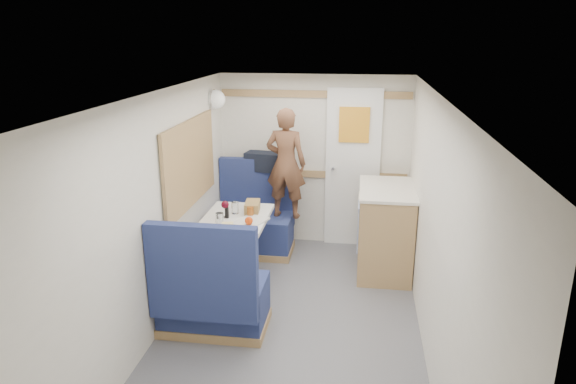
% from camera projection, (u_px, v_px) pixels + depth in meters
% --- Properties ---
extents(floor, '(4.50, 4.50, 0.00)m').
position_uv_depth(floor, '(286.00, 346.00, 4.17)').
color(floor, '#515156').
rests_on(floor, ground).
extents(ceiling, '(4.50, 4.50, 0.00)m').
position_uv_depth(ceiling, '(286.00, 99.00, 3.58)').
color(ceiling, silver).
rests_on(ceiling, wall_back).
extents(wall_back, '(2.20, 0.02, 2.00)m').
position_uv_depth(wall_back, '(314.00, 161.00, 6.00)').
color(wall_back, silver).
rests_on(wall_back, floor).
extents(wall_left, '(0.02, 4.50, 2.00)m').
position_uv_depth(wall_left, '(148.00, 225.00, 4.02)').
color(wall_left, silver).
rests_on(wall_left, floor).
extents(wall_right, '(0.02, 4.50, 2.00)m').
position_uv_depth(wall_right, '(436.00, 240.00, 3.72)').
color(wall_right, silver).
rests_on(wall_right, floor).
extents(oak_trim_low, '(2.15, 0.02, 0.08)m').
position_uv_depth(oak_trim_low, '(314.00, 174.00, 6.03)').
color(oak_trim_low, olive).
rests_on(oak_trim_low, wall_back).
extents(oak_trim_high, '(2.15, 0.02, 0.08)m').
position_uv_depth(oak_trim_high, '(315.00, 94.00, 5.75)').
color(oak_trim_high, olive).
rests_on(oak_trim_high, wall_back).
extents(side_window, '(0.04, 1.30, 0.72)m').
position_uv_depth(side_window, '(190.00, 163.00, 4.89)').
color(side_window, '#95A189').
rests_on(side_window, wall_left).
extents(rear_door, '(0.62, 0.12, 1.86)m').
position_uv_depth(rear_door, '(353.00, 166.00, 5.92)').
color(rear_door, white).
rests_on(rear_door, wall_back).
extents(dinette_table, '(0.62, 0.92, 0.72)m').
position_uv_depth(dinette_table, '(236.00, 232.00, 5.04)').
color(dinette_table, white).
rests_on(dinette_table, floor).
extents(bench_far, '(0.90, 0.59, 1.05)m').
position_uv_depth(bench_far, '(254.00, 226.00, 5.93)').
color(bench_far, '#162447').
rests_on(bench_far, floor).
extents(bench_near, '(0.90, 0.59, 1.05)m').
position_uv_depth(bench_near, '(212.00, 300.00, 4.30)').
color(bench_near, '#162447').
rests_on(bench_near, floor).
extents(ledge, '(0.90, 0.14, 0.04)m').
position_uv_depth(ledge, '(258.00, 172.00, 6.00)').
color(ledge, olive).
rests_on(ledge, bench_far).
extents(dome_light, '(0.20, 0.20, 0.20)m').
position_uv_depth(dome_light, '(216.00, 99.00, 5.54)').
color(dome_light, white).
rests_on(dome_light, wall_left).
extents(galley_counter, '(0.57, 0.92, 0.92)m').
position_uv_depth(galley_counter, '(385.00, 229.00, 5.39)').
color(galley_counter, olive).
rests_on(galley_counter, floor).
extents(person, '(0.48, 0.34, 1.23)m').
position_uv_depth(person, '(286.00, 163.00, 5.63)').
color(person, brown).
rests_on(person, bench_far).
extents(duffel_bag, '(0.48, 0.29, 0.21)m').
position_uv_depth(duffel_bag, '(265.00, 162.00, 5.95)').
color(duffel_bag, black).
rests_on(duffel_bag, ledge).
extents(tray, '(0.34, 0.38, 0.02)m').
position_uv_depth(tray, '(251.00, 221.00, 4.87)').
color(tray, silver).
rests_on(tray, dinette_table).
extents(orange_fruit, '(0.07, 0.07, 0.07)m').
position_uv_depth(orange_fruit, '(249.00, 221.00, 4.75)').
color(orange_fruit, '#DC6309').
rests_on(orange_fruit, tray).
extents(cheese_block, '(0.11, 0.08, 0.04)m').
position_uv_depth(cheese_block, '(227.00, 225.00, 4.70)').
color(cheese_block, '#E8D686').
rests_on(cheese_block, tray).
extents(wine_glass, '(0.08, 0.08, 0.17)m').
position_uv_depth(wine_glass, '(225.00, 205.00, 4.96)').
color(wine_glass, white).
rests_on(wine_glass, dinette_table).
extents(tumbler_left, '(0.07, 0.07, 0.12)m').
position_uv_depth(tumbler_left, '(220.00, 219.00, 4.77)').
color(tumbler_left, white).
rests_on(tumbler_left, dinette_table).
extents(tumbler_right, '(0.07, 0.07, 0.12)m').
position_uv_depth(tumbler_right, '(235.00, 208.00, 5.09)').
color(tumbler_right, white).
rests_on(tumbler_right, dinette_table).
extents(beer_glass, '(0.06, 0.06, 0.10)m').
position_uv_depth(beer_glass, '(250.00, 212.00, 5.00)').
color(beer_glass, '#8F4714').
rests_on(beer_glass, dinette_table).
extents(pepper_grinder, '(0.04, 0.04, 0.11)m').
position_uv_depth(pepper_grinder, '(227.00, 213.00, 4.96)').
color(pepper_grinder, black).
rests_on(pepper_grinder, dinette_table).
extents(bread_loaf, '(0.16, 0.26, 0.10)m').
position_uv_depth(bread_loaf, '(252.00, 207.00, 5.13)').
color(bread_loaf, olive).
rests_on(bread_loaf, dinette_table).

